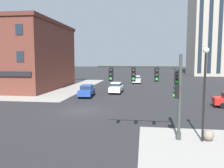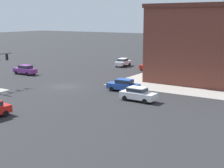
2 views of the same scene
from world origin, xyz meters
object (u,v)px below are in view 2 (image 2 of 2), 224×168
object	(u,v)px
car_main_southbound_near	(138,94)
car_main_mid	(124,85)
car_parked_curb	(25,69)
car_main_northbound_near	(123,62)
car_cross_far	(149,65)

from	to	relation	value
car_main_southbound_near	car_main_mid	size ratio (longest dim) A/B	0.99
car_main_southbound_near	car_parked_curb	xyz separation A→B (m)	(-6.13, -25.79, 0.00)
car_main_northbound_near	car_cross_far	world-z (taller)	same
car_parked_curb	car_main_mid	xyz separation A→B (m)	(2.41, 21.64, 0.00)
car_main_southbound_near	car_cross_far	size ratio (longest dim) A/B	1.00
car_cross_far	car_main_southbound_near	bearing A→B (deg)	23.02
car_main_northbound_near	car_main_mid	world-z (taller)	same
car_main_northbound_near	car_parked_curb	xyz separation A→B (m)	(17.86, -9.60, 0.00)
car_main_northbound_near	car_cross_far	xyz separation A→B (m)	(1.15, 6.49, 0.00)
car_main_mid	car_cross_far	distance (m)	19.92
car_parked_curb	car_cross_far	xyz separation A→B (m)	(-16.71, 16.09, 0.00)
car_main_northbound_near	car_cross_far	bearing A→B (deg)	79.96
car_main_southbound_near	car_parked_curb	world-z (taller)	same
car_main_southbound_near	car_main_mid	world-z (taller)	same
car_cross_far	car_main_mid	bearing A→B (deg)	16.20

